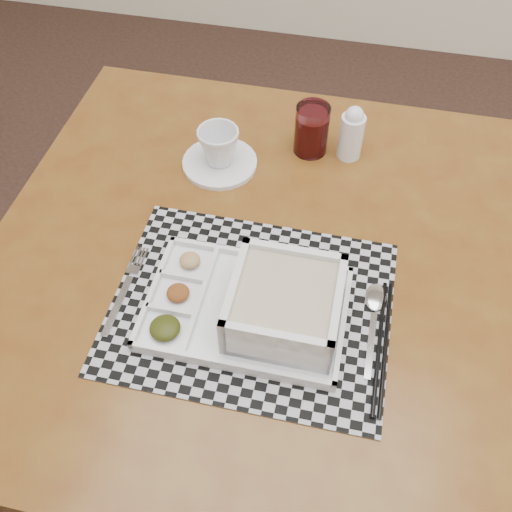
# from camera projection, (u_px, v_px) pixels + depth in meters

# --- Properties ---
(dining_table) EXTENTS (0.96, 0.96, 0.72)m
(dining_table) POSITION_uv_depth(u_px,v_px,m) (259.00, 279.00, 1.06)
(dining_table) COLOR #592C10
(dining_table) RESTS_ON ground
(placemat) EXTENTS (0.45, 0.36, 0.00)m
(placemat) POSITION_uv_depth(u_px,v_px,m) (251.00, 306.00, 0.93)
(placemat) COLOR #9F9EA6
(placemat) RESTS_ON dining_table
(serving_tray) EXTENTS (0.32, 0.22, 0.09)m
(serving_tray) POSITION_uv_depth(u_px,v_px,m) (271.00, 307.00, 0.89)
(serving_tray) COLOR white
(serving_tray) RESTS_ON placemat
(fork) EXTENTS (0.02, 0.19, 0.00)m
(fork) POSITION_uv_depth(u_px,v_px,m) (126.00, 288.00, 0.95)
(fork) COLOR #BCBBC2
(fork) RESTS_ON placemat
(spoon) EXTENTS (0.04, 0.18, 0.01)m
(spoon) POSITION_uv_depth(u_px,v_px,m) (375.00, 304.00, 0.93)
(spoon) COLOR #BCBBC2
(spoon) RESTS_ON placemat
(chopsticks) EXTENTS (0.02, 0.24, 0.01)m
(chopsticks) POSITION_uv_depth(u_px,v_px,m) (382.00, 346.00, 0.88)
(chopsticks) COLOR black
(chopsticks) RESTS_ON placemat
(saucer) EXTENTS (0.15, 0.15, 0.01)m
(saucer) POSITION_uv_depth(u_px,v_px,m) (220.00, 163.00, 1.14)
(saucer) COLOR white
(saucer) RESTS_ON dining_table
(cup) EXTENTS (0.09, 0.09, 0.08)m
(cup) POSITION_uv_depth(u_px,v_px,m) (219.00, 146.00, 1.11)
(cup) COLOR white
(cup) RESTS_ON saucer
(juice_glass) EXTENTS (0.07, 0.07, 0.11)m
(juice_glass) POSITION_uv_depth(u_px,v_px,m) (311.00, 131.00, 1.14)
(juice_glass) COLOR white
(juice_glass) RESTS_ON dining_table
(creamer_bottle) EXTENTS (0.05, 0.05, 0.12)m
(creamer_bottle) POSITION_uv_depth(u_px,v_px,m) (352.00, 133.00, 1.12)
(creamer_bottle) COLOR white
(creamer_bottle) RESTS_ON dining_table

